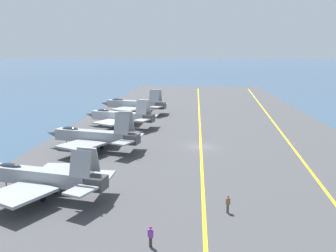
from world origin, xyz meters
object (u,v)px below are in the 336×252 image
Objects in this scene: parked_jet_second at (93,136)px; parked_jet_third at (120,116)px; crew_purple_vest at (151,236)px; parked_jet_nearest at (42,177)px; crew_brown_vest at (228,203)px; parked_jet_fourth at (133,104)px.

parked_jet_third is (17.42, -0.41, -0.03)m from parked_jet_second.
parked_jet_third is 8.88× the size of crew_purple_vest.
crew_purple_vest is at bearing -155.49° from parked_jet_second.
parked_jet_nearest is at bearing 179.08° from parked_jet_third.
crew_purple_vest is at bearing -165.09° from parked_jet_third.
crew_brown_vest is at bearing -154.25° from parked_jet_third.
crew_brown_vest is at bearing -161.33° from parked_jet_fourth.
parked_jet_nearest is 35.31m from parked_jet_third.
parked_jet_second reaches higher than parked_jet_third.
crew_brown_vest reaches higher than crew_purple_vest.
parked_jet_fourth reaches higher than parked_jet_third.
parked_jet_third is at bearing 14.91° from crew_purple_vest.
parked_jet_nearest is at bearing 179.50° from parked_jet_second.
parked_jet_second is at bearing -0.50° from parked_jet_nearest.
parked_jet_fourth is 61.87m from crew_purple_vest.
parked_jet_nearest is 18.89m from crew_brown_vest.
parked_jet_second reaches higher than parked_jet_nearest.
parked_jet_fourth is 9.84× the size of crew_brown_vest.
parked_jet_third is (35.30, -0.57, 0.09)m from parked_jet_nearest.
parked_jet_second is at bearing 179.64° from parked_jet_fourth.
parked_jet_nearest reaches higher than crew_purple_vest.
crew_brown_vest is 1.01× the size of crew_purple_vest.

